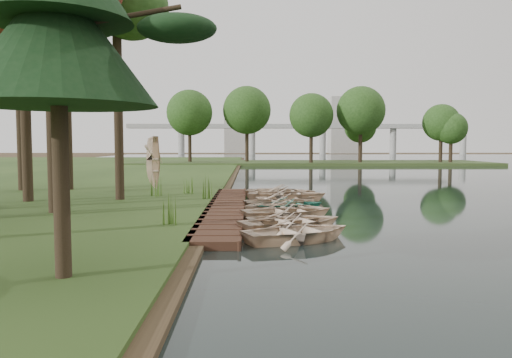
{
  "coord_description": "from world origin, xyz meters",
  "views": [
    {
      "loc": [
        -0.55,
        -21.28,
        2.93
      ],
      "look_at": [
        -0.3,
        0.4,
        1.41
      ],
      "focal_mm": 35.0,
      "sensor_mm": 36.0,
      "label": 1
    }
  ],
  "objects_px": {
    "boardwalk": "(226,209)",
    "rowboat_0": "(299,229)",
    "rowboat_2": "(290,217)",
    "stored_rowboat": "(155,184)",
    "rowboat_1": "(293,220)"
  },
  "relations": [
    {
      "from": "rowboat_1",
      "to": "stored_rowboat",
      "type": "height_order",
      "value": "stored_rowboat"
    },
    {
      "from": "boardwalk",
      "to": "stored_rowboat",
      "type": "bearing_deg",
      "value": 120.12
    },
    {
      "from": "rowboat_0",
      "to": "rowboat_2",
      "type": "height_order",
      "value": "rowboat_0"
    },
    {
      "from": "rowboat_1",
      "to": "stored_rowboat",
      "type": "bearing_deg",
      "value": 4.78
    },
    {
      "from": "rowboat_0",
      "to": "rowboat_2",
      "type": "relative_size",
      "value": 1.12
    },
    {
      "from": "rowboat_0",
      "to": "rowboat_1",
      "type": "distance_m",
      "value": 1.69
    },
    {
      "from": "stored_rowboat",
      "to": "rowboat_1",
      "type": "bearing_deg",
      "value": -142.91
    },
    {
      "from": "rowboat_0",
      "to": "rowboat_1",
      "type": "height_order",
      "value": "rowboat_1"
    },
    {
      "from": "rowboat_1",
      "to": "rowboat_2",
      "type": "bearing_deg",
      "value": -22.88
    },
    {
      "from": "boardwalk",
      "to": "rowboat_0",
      "type": "bearing_deg",
      "value": -69.45
    },
    {
      "from": "rowboat_1",
      "to": "boardwalk",
      "type": "bearing_deg",
      "value": 2.47
    },
    {
      "from": "rowboat_0",
      "to": "rowboat_2",
      "type": "bearing_deg",
      "value": -22.91
    },
    {
      "from": "rowboat_2",
      "to": "stored_rowboat",
      "type": "bearing_deg",
      "value": 18.42
    },
    {
      "from": "stored_rowboat",
      "to": "rowboat_2",
      "type": "bearing_deg",
      "value": -140.92
    },
    {
      "from": "boardwalk",
      "to": "rowboat_2",
      "type": "xyz_separation_m",
      "value": [
        2.44,
        -3.93,
        0.22
      ]
    }
  ]
}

